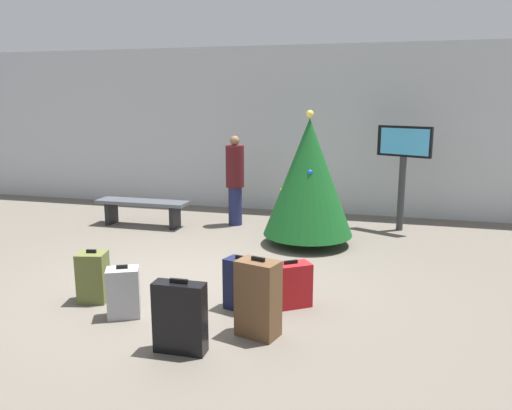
% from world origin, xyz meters
% --- Properties ---
extents(ground_plane, '(16.00, 16.00, 0.00)m').
position_xyz_m(ground_plane, '(0.00, 0.00, 0.00)').
color(ground_plane, '#665E54').
extents(back_wall, '(16.00, 0.20, 3.39)m').
position_xyz_m(back_wall, '(0.00, 4.66, 1.69)').
color(back_wall, '#B7BCC1').
rests_on(back_wall, ground_plane).
extents(holiday_tree, '(1.44, 1.44, 2.16)m').
position_xyz_m(holiday_tree, '(1.17, 2.16, 1.11)').
color(holiday_tree, '#4C3319').
rests_on(holiday_tree, ground_plane).
extents(flight_info_kiosk, '(0.93, 0.48, 1.87)m').
position_xyz_m(flight_info_kiosk, '(2.63, 3.49, 1.33)').
color(flight_info_kiosk, '#333338').
rests_on(flight_info_kiosk, ground_plane).
extents(waiting_bench, '(1.74, 0.44, 0.48)m').
position_xyz_m(waiting_bench, '(-2.01, 2.58, 0.37)').
color(waiting_bench, '#4C5159').
rests_on(waiting_bench, ground_plane).
extents(traveller_0, '(0.39, 0.39, 1.67)m').
position_xyz_m(traveller_0, '(-0.36, 3.11, 0.88)').
color(traveller_0, '#1E234C').
rests_on(traveller_0, ground_plane).
extents(suitcase_0, '(0.50, 0.19, 0.72)m').
position_xyz_m(suitcase_0, '(0.60, -1.73, 0.34)').
color(suitcase_0, black).
rests_on(suitcase_0, ground_plane).
extents(suitcase_1, '(0.38, 0.34, 0.63)m').
position_xyz_m(suitcase_1, '(-0.87, -0.85, 0.29)').
color(suitcase_1, '#59602D').
rests_on(suitcase_1, ground_plane).
extents(suitcase_2, '(0.39, 0.31, 0.63)m').
position_xyz_m(suitcase_2, '(0.86, -0.62, 0.29)').
color(suitcase_2, '#141938').
rests_on(suitcase_2, ground_plane).
extents(suitcase_3, '(0.47, 0.36, 0.82)m').
position_xyz_m(suitcase_3, '(1.22, -1.21, 0.39)').
color(suitcase_3, brown).
rests_on(suitcase_3, ground_plane).
extents(suitcase_4, '(0.42, 0.37, 0.59)m').
position_xyz_m(suitcase_4, '(-0.31, -1.15, 0.27)').
color(suitcase_4, '#9EA0A5').
rests_on(suitcase_4, ground_plane).
extents(suitcase_5, '(0.51, 0.45, 0.55)m').
position_xyz_m(suitcase_5, '(1.39, -0.41, 0.26)').
color(suitcase_5, '#B2191E').
rests_on(suitcase_5, ground_plane).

